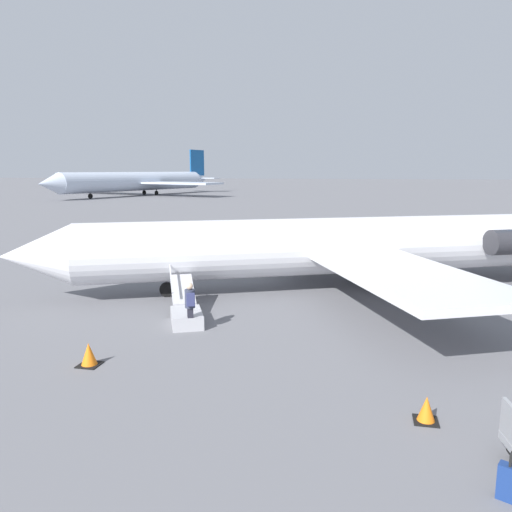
% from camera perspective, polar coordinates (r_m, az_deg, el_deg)
% --- Properties ---
extents(ground_plane, '(600.00, 600.00, 0.00)m').
position_cam_1_polar(ground_plane, '(24.17, 7.39, -3.74)').
color(ground_plane, slate).
extents(airplane_main, '(27.27, 21.30, 7.02)m').
position_cam_1_polar(airplane_main, '(24.10, 9.60, 1.25)').
color(airplane_main, silver).
rests_on(airplane_main, ground).
extents(airplane_taxiing_distant, '(38.77, 49.72, 10.67)m').
position_cam_1_polar(airplane_taxiing_distant, '(114.53, -13.09, 8.33)').
color(airplane_taxiing_distant, silver).
rests_on(airplane_taxiing_distant, ground).
extents(boarding_stairs, '(2.60, 4.07, 1.73)m').
position_cam_1_polar(boarding_stairs, '(19.04, -8.04, -6.30)').
color(boarding_stairs, '#B2B2B7').
rests_on(boarding_stairs, ground).
extents(passenger, '(0.46, 0.57, 1.74)m').
position_cam_1_polar(passenger, '(17.72, -7.54, -5.41)').
color(passenger, '#23232D').
rests_on(passenger, ground).
extents(suitcase, '(0.42, 0.36, 0.88)m').
position_cam_1_polar(suitcase, '(10.38, 26.95, -22.05)').
color(suitcase, navy).
rests_on(suitcase, ground).
extents(traffic_cone_near_stairs, '(0.62, 0.62, 0.68)m').
position_cam_1_polar(traffic_cone_near_stairs, '(15.57, -18.55, -10.67)').
color(traffic_cone_near_stairs, black).
rests_on(traffic_cone_near_stairs, ground).
extents(traffic_cone_near_cart, '(0.55, 0.55, 0.60)m').
position_cam_1_polar(traffic_cone_near_cart, '(12.41, 18.89, -16.31)').
color(traffic_cone_near_cart, black).
rests_on(traffic_cone_near_cart, ground).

